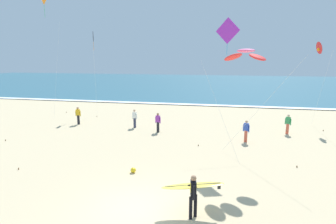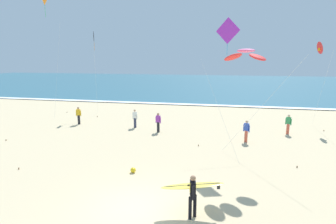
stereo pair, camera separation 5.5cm
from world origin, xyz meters
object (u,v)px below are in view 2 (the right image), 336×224
at_px(kite_diamond_charcoal_distant, 94,40).
at_px(kite_delta_scarlet_high, 321,48).
at_px(bystander_white_top, 135,118).
at_px(kite_diamond_amber_close, 45,0).
at_px(kite_diamond_violet_near, 229,34).
at_px(beach_ball, 133,170).
at_px(bystander_blue_top, 246,131).
at_px(surfer_lead, 192,190).
at_px(bystander_yellow_top, 79,115).
at_px(bystander_purple_top, 158,122).
at_px(kite_arc_rose_far, 246,55).
at_px(bystander_green_top, 288,124).

bearing_deg(kite_diamond_charcoal_distant, kite_delta_scarlet_high, -1.31).
bearing_deg(bystander_white_top, kite_delta_scarlet_high, 15.23).
bearing_deg(kite_diamond_amber_close, kite_diamond_violet_near, -20.68).
relative_size(kite_diamond_amber_close, beach_ball, 43.31).
height_order(kite_diamond_charcoal_distant, bystander_blue_top, kite_diamond_charcoal_distant).
bearing_deg(beach_ball, surfer_lead, -42.54).
bearing_deg(kite_diamond_violet_near, bystander_yellow_top, 160.25).
bearing_deg(bystander_purple_top, kite_arc_rose_far, -43.32).
height_order(kite_diamond_violet_near, bystander_green_top, kite_diamond_violet_near).
height_order(kite_diamond_amber_close, bystander_blue_top, kite_diamond_amber_close).
distance_m(kite_arc_rose_far, beach_ball, 8.33).
distance_m(kite_delta_scarlet_high, kite_diamond_amber_close, 24.70).
bearing_deg(bystander_green_top, kite_delta_scarlet_high, 51.91).
bearing_deg(kite_diamond_violet_near, kite_delta_scarlet_high, 48.42).
relative_size(kite_diamond_amber_close, bystander_yellow_top, 7.63).
height_order(kite_arc_rose_far, bystander_yellow_top, kite_arc_rose_far).
bearing_deg(kite_arc_rose_far, kite_delta_scarlet_high, 57.67).
bearing_deg(surfer_lead, kite_diamond_violet_near, 80.94).
bearing_deg(bystander_green_top, bystander_blue_top, -140.85).
distance_m(bystander_green_top, bystander_yellow_top, 17.79).
bearing_deg(bystander_yellow_top, kite_arc_rose_far, -26.35).
relative_size(surfer_lead, kite_delta_scarlet_high, 0.34).
bearing_deg(kite_diamond_violet_near, bystander_green_top, 46.14).
xyz_separation_m(surfer_lead, kite_delta_scarlet_high, (8.92, 16.15, 5.68)).
distance_m(kite_diamond_charcoal_distant, bystander_purple_top, 12.02).
xyz_separation_m(surfer_lead, bystander_purple_top, (-4.05, 10.97, -0.23)).
distance_m(kite_diamond_charcoal_distant, bystander_blue_top, 17.73).
bearing_deg(beach_ball, kite_delta_scarlet_high, 46.25).
relative_size(surfer_lead, kite_diamond_charcoal_distant, 0.29).
height_order(kite_diamond_charcoal_distant, kite_diamond_amber_close, kite_diamond_amber_close).
bearing_deg(kite_delta_scarlet_high, bystander_white_top, -164.77).
relative_size(bystander_white_top, bystander_purple_top, 1.00).
relative_size(kite_diamond_amber_close, bystander_purple_top, 7.63).
distance_m(kite_diamond_amber_close, bystander_purple_top, 15.42).
distance_m(kite_diamond_charcoal_distant, bystander_green_top, 19.89).
bearing_deg(beach_ball, bystander_yellow_top, 132.89).
distance_m(kite_delta_scarlet_high, kite_diamond_charcoal_distant, 21.10).
height_order(kite_arc_rose_far, bystander_blue_top, kite_arc_rose_far).
height_order(kite_diamond_amber_close, bystander_white_top, kite_diamond_amber_close).
xyz_separation_m(surfer_lead, kite_diamond_charcoal_distant, (-12.15, 16.63, 6.61)).
bearing_deg(bystander_purple_top, bystander_white_top, 156.29).
bearing_deg(bystander_white_top, bystander_blue_top, -13.78).
bearing_deg(kite_arc_rose_far, bystander_purple_top, 136.68).
xyz_separation_m(surfer_lead, bystander_blue_top, (2.70, 9.77, -0.23)).
xyz_separation_m(kite_diamond_charcoal_distant, beach_ball, (8.67, -13.44, -7.51)).
relative_size(bystander_white_top, beach_ball, 5.68).
relative_size(kite_diamond_violet_near, beach_ball, 29.41).
xyz_separation_m(kite_diamond_violet_near, bystander_blue_top, (1.52, 2.34, -6.49)).
bearing_deg(kite_diamond_amber_close, kite_delta_scarlet_high, 5.94).
height_order(bystander_green_top, beach_ball, bystander_green_top).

